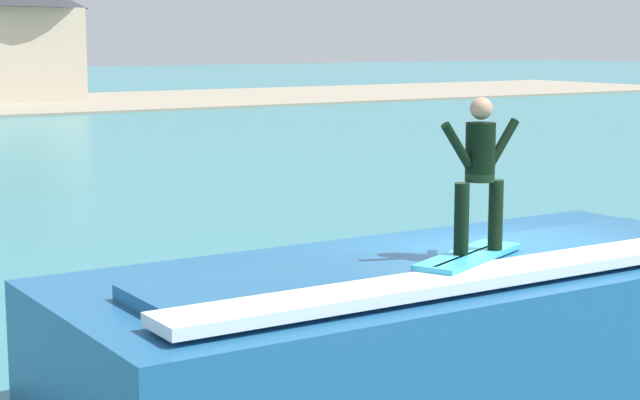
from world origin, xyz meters
name	(u,v)px	position (x,y,z in m)	size (l,w,h in m)	color
ground_plane	(493,367)	(0.00, 0.00, 0.00)	(260.00, 260.00, 0.00)	teal
wave_crest	(429,322)	(-1.07, -0.09, 0.74)	(8.52, 3.57, 1.58)	#1F5988
surfboard	(469,256)	(-1.05, -0.73, 1.61)	(1.76, 1.12, 0.06)	#33A5CC
surfer	(480,167)	(-0.90, -0.71, 2.57)	(1.06, 0.32, 1.67)	black
house_gabled_white	(7,27)	(10.87, 56.32, 4.56)	(9.83, 9.83, 8.11)	beige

